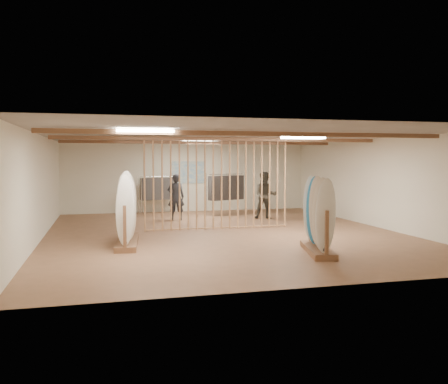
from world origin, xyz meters
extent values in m
plane|color=#8F6345|center=(0.00, 0.00, 0.00)|extent=(12.00, 12.00, 0.00)
plane|color=#9A9692|center=(0.00, 0.00, 2.80)|extent=(12.00, 12.00, 0.00)
plane|color=white|center=(0.00, 6.00, 1.40)|extent=(12.00, 0.00, 12.00)
plane|color=white|center=(0.00, -6.00, 1.40)|extent=(12.00, 0.00, 12.00)
plane|color=white|center=(-5.00, 0.00, 1.40)|extent=(0.00, 12.00, 12.00)
plane|color=white|center=(5.00, 0.00, 1.40)|extent=(0.00, 12.00, 12.00)
cube|color=brown|center=(0.00, 0.00, 2.72)|extent=(9.50, 6.12, 0.10)
cube|color=white|center=(0.00, 0.00, 2.74)|extent=(1.20, 0.35, 0.06)
cylinder|color=tan|center=(-2.20, 0.80, 1.40)|extent=(0.05, 0.05, 2.78)
cylinder|color=tan|center=(-1.94, 0.80, 1.40)|extent=(0.05, 0.05, 2.78)
cylinder|color=tan|center=(-1.68, 0.80, 1.40)|extent=(0.05, 0.05, 2.78)
cylinder|color=tan|center=(-1.42, 0.80, 1.40)|extent=(0.05, 0.05, 2.78)
cylinder|color=tan|center=(-1.16, 0.80, 1.40)|extent=(0.05, 0.05, 2.78)
cylinder|color=tan|center=(-0.91, 0.80, 1.40)|extent=(0.05, 0.05, 2.78)
cylinder|color=tan|center=(-0.65, 0.80, 1.40)|extent=(0.05, 0.05, 2.78)
cylinder|color=tan|center=(-0.39, 0.80, 1.40)|extent=(0.05, 0.05, 2.78)
cylinder|color=tan|center=(-0.13, 0.80, 1.40)|extent=(0.05, 0.05, 2.78)
cylinder|color=tan|center=(0.13, 0.80, 1.40)|extent=(0.05, 0.05, 2.78)
cylinder|color=tan|center=(0.39, 0.80, 1.40)|extent=(0.05, 0.05, 2.78)
cylinder|color=tan|center=(0.65, 0.80, 1.40)|extent=(0.05, 0.05, 2.78)
cylinder|color=tan|center=(0.91, 0.80, 1.40)|extent=(0.05, 0.05, 2.78)
cylinder|color=tan|center=(1.16, 0.80, 1.40)|extent=(0.05, 0.05, 2.78)
cylinder|color=tan|center=(1.42, 0.80, 1.40)|extent=(0.05, 0.05, 2.78)
cylinder|color=tan|center=(1.68, 0.80, 1.40)|extent=(0.05, 0.05, 2.78)
cylinder|color=tan|center=(1.94, 0.80, 1.40)|extent=(0.05, 0.05, 2.78)
cylinder|color=tan|center=(2.20, 0.80, 1.40)|extent=(0.05, 0.05, 2.78)
cube|color=#3887C5|center=(0.00, 5.98, 1.60)|extent=(1.40, 0.03, 0.90)
cube|color=brown|center=(-2.82, -1.19, 0.07)|extent=(0.72, 2.30, 0.14)
cylinder|color=black|center=(-2.82, -1.19, 0.91)|extent=(0.23, 2.20, 0.01)
ellipsoid|color=white|center=(-2.91, -2.11, 0.98)|extent=(0.44, 0.10, 1.69)
ellipsoid|color=white|center=(-2.87, -1.74, 0.98)|extent=(0.44, 0.10, 1.69)
ellipsoid|color=silver|center=(-2.83, -1.37, 0.98)|extent=(0.44, 0.10, 1.69)
ellipsoid|color=silver|center=(-2.80, -1.00, 0.98)|extent=(0.44, 0.10, 1.69)
ellipsoid|color=silver|center=(-2.76, -0.63, 0.98)|extent=(0.44, 0.10, 1.69)
ellipsoid|color=white|center=(-2.73, -0.26, 0.98)|extent=(0.44, 0.10, 1.69)
cube|color=brown|center=(1.37, -3.32, 0.07)|extent=(0.92, 1.94, 0.13)
cylinder|color=black|center=(1.37, -3.32, 0.89)|extent=(0.45, 1.78, 0.01)
ellipsoid|color=white|center=(1.19, -4.03, 0.96)|extent=(0.43, 0.15, 1.65)
ellipsoid|color=silver|center=(1.28, -3.67, 0.96)|extent=(0.43, 0.15, 1.65)
ellipsoid|color=silver|center=(1.37, -3.32, 0.96)|extent=(0.43, 0.15, 1.65)
ellipsoid|color=#2D8CD1|center=(1.46, -2.96, 0.96)|extent=(0.43, 0.15, 1.65)
ellipsoid|color=white|center=(1.54, -2.60, 0.96)|extent=(0.43, 0.15, 1.65)
cylinder|color=silver|center=(-1.31, 5.40, 1.46)|extent=(1.40, 0.29, 0.03)
cube|color=black|center=(-1.31, 5.40, 0.98)|extent=(1.36, 0.59, 0.86)
cylinder|color=silver|center=(-1.31, 5.40, 0.76)|extent=(0.03, 0.03, 1.52)
cylinder|color=silver|center=(1.17, 4.22, 1.57)|extent=(1.44, 0.56, 0.03)
cube|color=black|center=(1.17, 4.22, 1.06)|extent=(1.46, 0.85, 0.92)
cylinder|color=silver|center=(1.17, 4.22, 0.81)|extent=(0.03, 0.03, 1.63)
imported|color=#25272D|center=(-0.90, 3.30, 0.92)|extent=(0.71, 0.51, 1.85)
imported|color=#3C382F|center=(2.25, 2.79, 0.96)|extent=(1.12, 1.00, 1.92)
camera|label=1|loc=(-3.39, -13.19, 2.15)|focal=38.00mm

